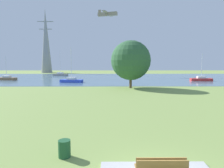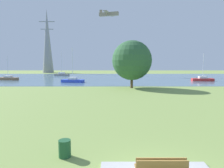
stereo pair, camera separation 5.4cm
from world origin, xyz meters
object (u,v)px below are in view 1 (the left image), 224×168
(sailboat_gray, at_px, (60,74))
(litter_bin, at_px, (64,149))
(light_aircraft, at_px, (107,14))
(sailboat_red, at_px, (201,79))
(tree_west_far, at_px, (131,60))
(sailboat_blue, at_px, (71,80))
(electricity_pylon, at_px, (46,41))
(sailboat_brown, at_px, (7,78))

(sailboat_gray, bearing_deg, litter_bin, -76.31)
(light_aircraft, bearing_deg, litter_bin, -91.07)
(sailboat_red, height_order, tree_west_far, tree_west_far)
(sailboat_blue, relative_size, sailboat_gray, 0.96)
(sailboat_gray, bearing_deg, electricity_pylon, 117.57)
(sailboat_brown, distance_m, tree_west_far, 32.76)
(litter_bin, xyz_separation_m, tree_west_far, (5.50, 25.78, 4.23))
(tree_west_far, relative_size, light_aircraft, 0.95)
(sailboat_brown, bearing_deg, sailboat_gray, 59.50)
(sailboat_brown, relative_size, sailboat_red, 0.90)
(sailboat_brown, distance_m, light_aircraft, 36.03)
(litter_bin, distance_m, electricity_pylon, 81.10)
(sailboat_brown, height_order, sailboat_gray, sailboat_gray)
(sailboat_brown, bearing_deg, light_aircraft, 37.31)
(sailboat_brown, height_order, tree_west_far, tree_west_far)
(litter_bin, bearing_deg, sailboat_red, 59.09)
(sailboat_brown, distance_m, sailboat_blue, 17.89)
(sailboat_brown, relative_size, sailboat_blue, 0.78)
(sailboat_red, xyz_separation_m, tree_west_far, (-17.53, -12.69, 4.17))
(sailboat_brown, xyz_separation_m, sailboat_red, (46.11, -2.76, 0.01))
(sailboat_red, height_order, light_aircraft, light_aircraft)
(tree_west_far, height_order, electricity_pylon, electricity_pylon)
(sailboat_brown, distance_m, sailboat_red, 46.19)
(light_aircraft, bearing_deg, sailboat_red, -44.05)
(electricity_pylon, relative_size, light_aircraft, 3.07)
(sailboat_red, bearing_deg, litter_bin, -120.91)
(electricity_pylon, bearing_deg, sailboat_red, -38.89)
(sailboat_gray, xyz_separation_m, electricity_pylon, (-10.21, 19.55, 12.37))
(sailboat_blue, relative_size, electricity_pylon, 0.29)
(sailboat_gray, height_order, electricity_pylon, electricity_pylon)
(sailboat_red, height_order, electricity_pylon, electricity_pylon)
(sailboat_brown, xyz_separation_m, light_aircraft, (24.20, 18.44, 19.30))
(tree_west_far, bearing_deg, sailboat_brown, 151.60)
(electricity_pylon, bearing_deg, litter_bin, -72.53)
(sailboat_red, bearing_deg, sailboat_brown, 176.57)
(litter_bin, bearing_deg, sailboat_gray, 103.69)
(sailboat_brown, relative_size, light_aircraft, 0.69)
(sailboat_red, distance_m, sailboat_gray, 41.23)
(litter_bin, bearing_deg, electricity_pylon, 107.47)
(light_aircraft, bearing_deg, tree_west_far, -82.62)
(sailboat_gray, distance_m, electricity_pylon, 25.29)
(sailboat_red, distance_m, light_aircraft, 36.09)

